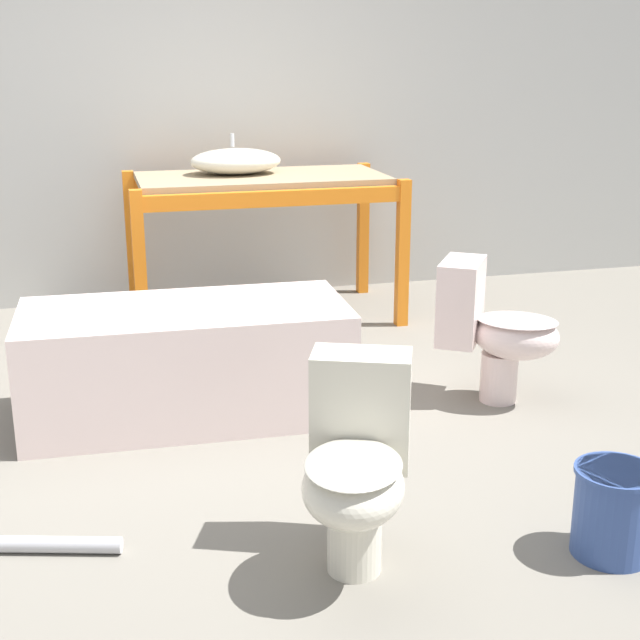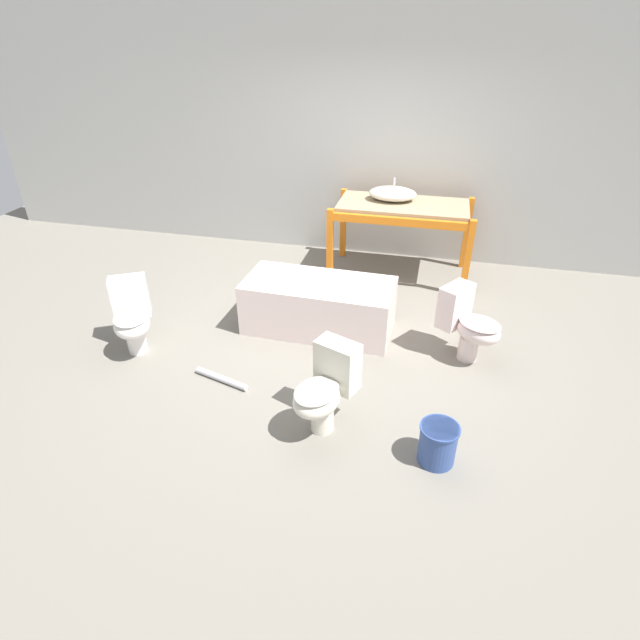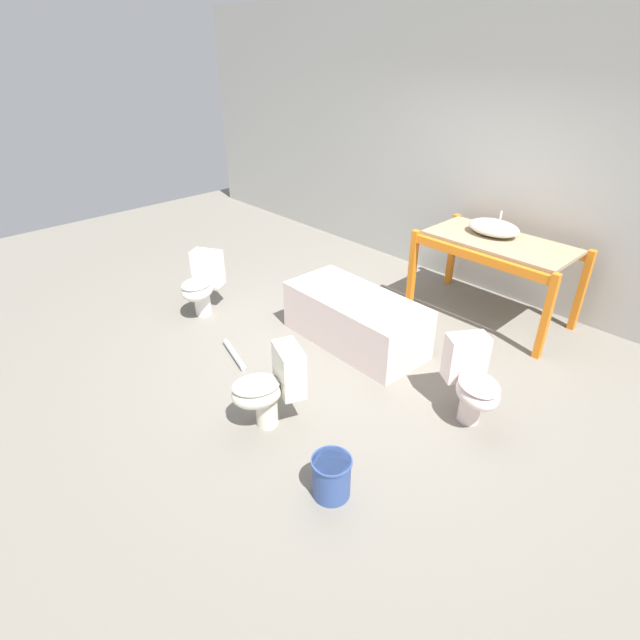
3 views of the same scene
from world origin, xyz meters
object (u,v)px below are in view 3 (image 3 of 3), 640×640
toilet_far (202,283)px  bucket_white (331,476)px  toilet_near (472,380)px  bathtub_main (355,316)px  toilet_extra (270,386)px  sink_basin (494,228)px

toilet_far → bucket_white: toilet_far is taller
toilet_near → bucket_white: 1.41m
bathtub_main → toilet_far: 1.79m
toilet_far → toilet_extra: 2.09m
bathtub_main → toilet_far: (-1.60, -0.78, 0.07)m
sink_basin → bathtub_main: size_ratio=0.37×
bathtub_main → bucket_white: 2.01m
toilet_extra → sink_basin: bearing=109.5°
bathtub_main → sink_basin: bearing=73.8°
toilet_near → toilet_far: 3.11m
toilet_near → bucket_white: (-0.20, -1.38, -0.21)m
sink_basin → toilet_far: (-2.12, -2.36, -0.61)m
bathtub_main → toilet_far: size_ratio=2.19×
toilet_far → bucket_white: bearing=-45.0°
toilet_near → bucket_white: size_ratio=2.19×
sink_basin → bucket_white: sink_basin is taller
sink_basin → bathtub_main: sink_basin is taller
toilet_far → toilet_extra: bearing=-46.9°
toilet_near → toilet_far: (-3.05, -0.60, 0.00)m
toilet_extra → toilet_near: bearing=71.0°
toilet_near → toilet_far: same height
toilet_near → toilet_extra: size_ratio=1.00×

